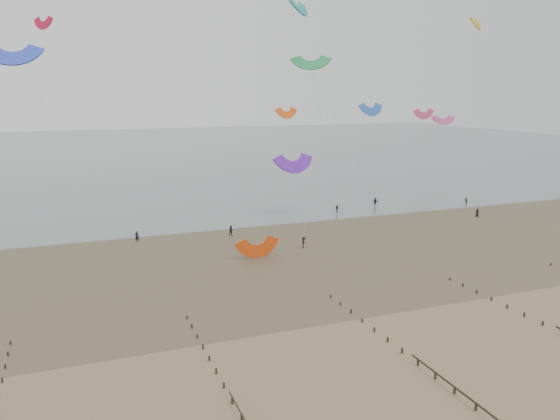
% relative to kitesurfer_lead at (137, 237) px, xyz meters
% --- Properties ---
extents(ground, '(500.00, 500.00, 0.00)m').
position_rel_kitesurfer_lead_xyz_m(ground, '(15.44, -47.16, -0.94)').
color(ground, brown).
rests_on(ground, ground).
extents(sea_and_shore, '(500.00, 665.00, 0.03)m').
position_rel_kitesurfer_lead_xyz_m(sea_and_shore, '(11.37, -12.76, -0.93)').
color(sea_and_shore, '#475654').
rests_on(sea_and_shore, ground).
extents(kitesurfer_lead, '(0.70, 0.47, 1.88)m').
position_rel_kitesurfer_lead_xyz_m(kitesurfer_lead, '(0.00, 0.00, 0.00)').
color(kitesurfer_lead, black).
rests_on(kitesurfer_lead, ground).
extents(kitesurfers, '(120.08, 26.93, 1.89)m').
position_rel_kitesurfer_lead_xyz_m(kitesurfers, '(37.24, 0.91, -0.05)').
color(kitesurfers, black).
rests_on(kitesurfers, ground).
extents(grounded_kite, '(6.60, 5.41, 3.36)m').
position_rel_kitesurfer_lead_xyz_m(grounded_kite, '(16.42, -15.71, -0.94)').
color(grounded_kite, '#E3440E').
rests_on(grounded_kite, ground).
extents(kites_airborne, '(229.42, 116.33, 45.23)m').
position_rel_kitesurfer_lead_xyz_m(kites_airborne, '(12.37, 38.89, 22.96)').
color(kites_airborne, '#671FBE').
rests_on(kites_airborne, ground).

